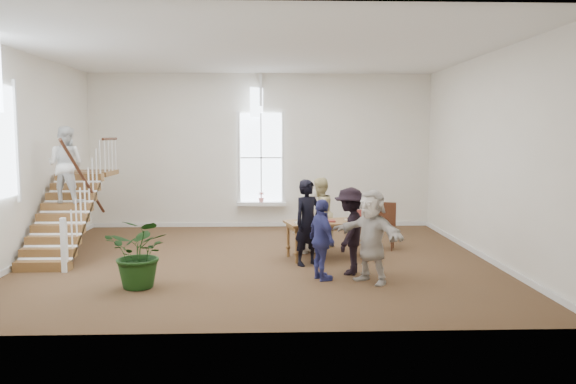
{
  "coord_description": "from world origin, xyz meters",
  "views": [
    {
      "loc": [
        0.22,
        -12.08,
        2.77
      ],
      "look_at": [
        0.65,
        0.4,
        1.46
      ],
      "focal_mm": 35.0,
      "sensor_mm": 36.0,
      "label": 1
    }
  ],
  "objects_px": {
    "police_officer": "(308,223)",
    "woman_cluster_a": "(322,240)",
    "person_yellow": "(319,213)",
    "library_table": "(325,225)",
    "woman_cluster_c": "(371,236)",
    "floor_plant": "(141,253)",
    "elderly_woman": "(308,220)",
    "woman_cluster_b": "(350,231)",
    "side_chair": "(385,223)"
  },
  "relations": [
    {
      "from": "police_officer",
      "to": "elderly_woman",
      "type": "xyz_separation_m",
      "value": [
        0.1,
        1.25,
        -0.15
      ]
    },
    {
      "from": "woman_cluster_c",
      "to": "elderly_woman",
      "type": "bearing_deg",
      "value": 159.54
    },
    {
      "from": "police_officer",
      "to": "person_yellow",
      "type": "relative_size",
      "value": 1.06
    },
    {
      "from": "woman_cluster_a",
      "to": "floor_plant",
      "type": "relative_size",
      "value": 1.21
    },
    {
      "from": "elderly_woman",
      "to": "woman_cluster_b",
      "type": "relative_size",
      "value": 0.88
    },
    {
      "from": "police_officer",
      "to": "library_table",
      "type": "bearing_deg",
      "value": 22.65
    },
    {
      "from": "library_table",
      "to": "police_officer",
      "type": "height_order",
      "value": "police_officer"
    },
    {
      "from": "library_table",
      "to": "woman_cluster_a",
      "type": "bearing_deg",
      "value": -111.1
    },
    {
      "from": "police_officer",
      "to": "person_yellow",
      "type": "distance_m",
      "value": 1.8
    },
    {
      "from": "woman_cluster_b",
      "to": "woman_cluster_a",
      "type": "bearing_deg",
      "value": -34.17
    },
    {
      "from": "elderly_woman",
      "to": "woman_cluster_a",
      "type": "height_order",
      "value": "woman_cluster_a"
    },
    {
      "from": "woman_cluster_b",
      "to": "floor_plant",
      "type": "distance_m",
      "value": 3.99
    },
    {
      "from": "library_table",
      "to": "police_officer",
      "type": "xyz_separation_m",
      "value": [
        -0.43,
        -0.64,
        0.16
      ]
    },
    {
      "from": "police_officer",
      "to": "woman_cluster_c",
      "type": "distance_m",
      "value": 1.78
    },
    {
      "from": "elderly_woman",
      "to": "woman_cluster_b",
      "type": "height_order",
      "value": "woman_cluster_b"
    },
    {
      "from": "library_table",
      "to": "woman_cluster_b",
      "type": "xyz_separation_m",
      "value": [
        0.35,
        -1.41,
        0.12
      ]
    },
    {
      "from": "person_yellow",
      "to": "floor_plant",
      "type": "relative_size",
      "value": 1.34
    },
    {
      "from": "woman_cluster_b",
      "to": "side_chair",
      "type": "relative_size",
      "value": 1.55
    },
    {
      "from": "police_officer",
      "to": "person_yellow",
      "type": "bearing_deg",
      "value": 43.76
    },
    {
      "from": "elderly_woman",
      "to": "floor_plant",
      "type": "height_order",
      "value": "elderly_woman"
    },
    {
      "from": "police_officer",
      "to": "woman_cluster_a",
      "type": "bearing_deg",
      "value": -115.1
    },
    {
      "from": "woman_cluster_a",
      "to": "side_chair",
      "type": "height_order",
      "value": "woman_cluster_a"
    },
    {
      "from": "library_table",
      "to": "woman_cluster_c",
      "type": "relative_size",
      "value": 1.1
    },
    {
      "from": "police_officer",
      "to": "floor_plant",
      "type": "xyz_separation_m",
      "value": [
        -3.11,
        -1.64,
        -0.27
      ]
    },
    {
      "from": "elderly_woman",
      "to": "person_yellow",
      "type": "distance_m",
      "value": 0.59
    },
    {
      "from": "woman_cluster_c",
      "to": "woman_cluster_a",
      "type": "bearing_deg",
      "value": -143.1
    },
    {
      "from": "woman_cluster_c",
      "to": "floor_plant",
      "type": "relative_size",
      "value": 1.38
    },
    {
      "from": "floor_plant",
      "to": "elderly_woman",
      "type": "bearing_deg",
      "value": 41.93
    },
    {
      "from": "person_yellow",
      "to": "woman_cluster_b",
      "type": "xyz_separation_m",
      "value": [
        0.38,
        -2.52,
        0.0
      ]
    },
    {
      "from": "person_yellow",
      "to": "woman_cluster_b",
      "type": "distance_m",
      "value": 2.55
    },
    {
      "from": "police_officer",
      "to": "floor_plant",
      "type": "distance_m",
      "value": 3.53
    },
    {
      "from": "elderly_woman",
      "to": "person_yellow",
      "type": "bearing_deg",
      "value": -152.79
    },
    {
      "from": "side_chair",
      "to": "woman_cluster_b",
      "type": "bearing_deg",
      "value": -97.35
    },
    {
      "from": "side_chair",
      "to": "floor_plant",
      "type": "bearing_deg",
      "value": -128.11
    },
    {
      "from": "library_table",
      "to": "person_yellow",
      "type": "bearing_deg",
      "value": 78.2
    },
    {
      "from": "woman_cluster_b",
      "to": "woman_cluster_c",
      "type": "xyz_separation_m",
      "value": [
        0.3,
        -0.65,
        0.02
      ]
    },
    {
      "from": "library_table",
      "to": "woman_cluster_a",
      "type": "height_order",
      "value": "woman_cluster_a"
    },
    {
      "from": "police_officer",
      "to": "side_chair",
      "type": "distance_m",
      "value": 2.58
    },
    {
      "from": "library_table",
      "to": "woman_cluster_c",
      "type": "bearing_deg",
      "value": -85.88
    },
    {
      "from": "person_yellow",
      "to": "woman_cluster_c",
      "type": "bearing_deg",
      "value": 56.81
    },
    {
      "from": "woman_cluster_a",
      "to": "woman_cluster_c",
      "type": "height_order",
      "value": "woman_cluster_c"
    },
    {
      "from": "library_table",
      "to": "woman_cluster_a",
      "type": "distance_m",
      "value": 1.87
    },
    {
      "from": "woman_cluster_a",
      "to": "floor_plant",
      "type": "height_order",
      "value": "woman_cluster_a"
    },
    {
      "from": "police_officer",
      "to": "woman_cluster_c",
      "type": "bearing_deg",
      "value": -86.16
    },
    {
      "from": "library_table",
      "to": "woman_cluster_b",
      "type": "distance_m",
      "value": 1.45
    },
    {
      "from": "library_table",
      "to": "person_yellow",
      "type": "distance_m",
      "value": 1.12
    },
    {
      "from": "person_yellow",
      "to": "library_table",
      "type": "bearing_deg",
      "value": 46.29
    },
    {
      "from": "library_table",
      "to": "person_yellow",
      "type": "relative_size",
      "value": 1.12
    },
    {
      "from": "police_officer",
      "to": "woman_cluster_a",
      "type": "distance_m",
      "value": 1.24
    },
    {
      "from": "woman_cluster_a",
      "to": "woman_cluster_b",
      "type": "height_order",
      "value": "woman_cluster_b"
    }
  ]
}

